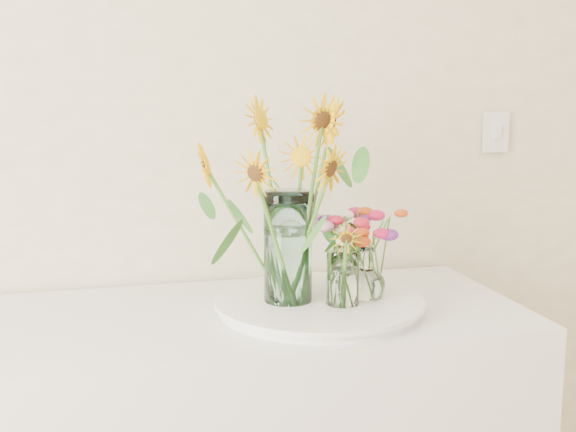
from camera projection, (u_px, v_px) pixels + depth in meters
The scene contains 9 objects.
tray at pixel (319, 306), 1.73m from camera, with size 0.48×0.48×0.03m, color white.
mason_jar at pixel (288, 248), 1.69m from camera, with size 0.11×0.11×0.27m, color #A3D9D9.
sunflower_bouquet at pixel (288, 200), 1.67m from camera, with size 0.59×0.59×0.49m, color #EEB105, non-canonical shape.
small_vase_a at pixel (343, 279), 1.68m from camera, with size 0.08×0.08×0.13m, color white.
wildflower_posy_a at pixel (343, 261), 1.67m from camera, with size 0.17×0.17×0.22m, color #CB4411, non-canonical shape.
small_vase_b at pixel (367, 274), 1.73m from camera, with size 0.09×0.09×0.13m, color white, non-canonical shape.
wildflower_posy_b at pixel (367, 256), 1.72m from camera, with size 0.22×0.22×0.22m, color #CB4411, non-canonical shape.
small_vase_c at pixel (347, 266), 1.81m from camera, with size 0.07×0.07×0.13m, color white.
wildflower_posy_c at pixel (348, 248), 1.80m from camera, with size 0.21×0.21×0.22m, color #CB4411, non-canonical shape.
Camera 1 is at (-0.46, 0.29, 1.43)m, focal length 45.00 mm.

